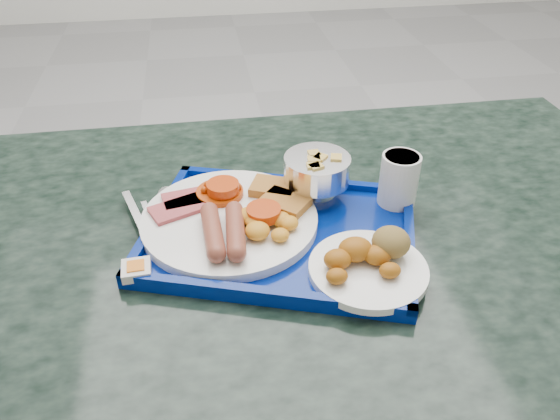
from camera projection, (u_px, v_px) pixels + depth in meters
name	position (u px, v px, depth m)	size (l,w,h in m)	color
floor	(294.00, 222.00, 2.23)	(6.00, 6.00, 0.00)	#949496
table	(303.00, 332.00, 0.96)	(1.30, 0.87, 0.81)	slate
tray	(280.00, 234.00, 0.83)	(0.47, 0.41, 0.02)	navy
main_plate	(234.00, 217.00, 0.84)	(0.27, 0.27, 0.04)	white
bread_plate	(370.00, 260.00, 0.75)	(0.16, 0.16, 0.05)	white
fruit_bowl	(317.00, 170.00, 0.88)	(0.11, 0.11, 0.08)	silver
juice_cup	(399.00, 178.00, 0.87)	(0.06, 0.06, 0.09)	white
spoon	(162.00, 201.00, 0.89)	(0.06, 0.16, 0.01)	silver
knife	(139.00, 220.00, 0.85)	(0.01, 0.18, 0.00)	silver
jam_packet	(136.00, 270.00, 0.75)	(0.04, 0.04, 0.02)	white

